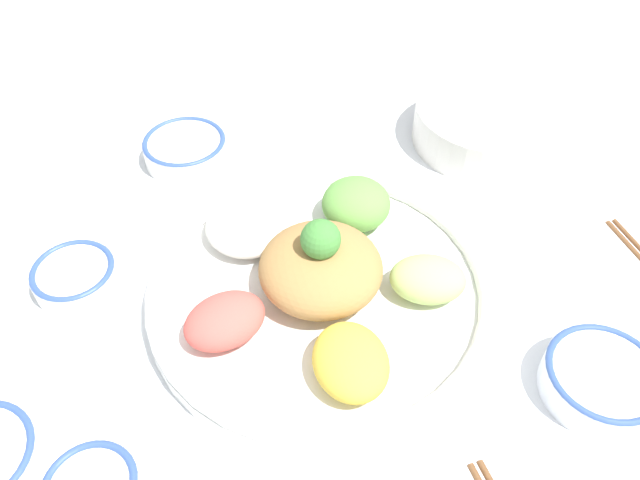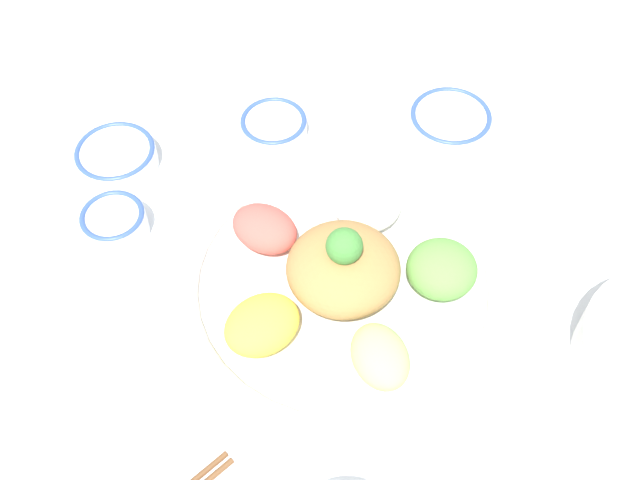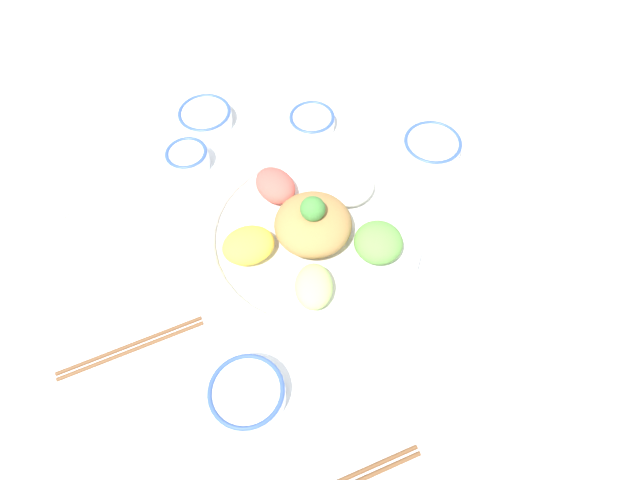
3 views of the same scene
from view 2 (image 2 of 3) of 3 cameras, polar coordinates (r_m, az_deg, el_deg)
The scene contains 6 objects.
ground_plane at distance 0.93m, azimuth 2.51°, elevation -5.76°, with size 2.40×2.40×0.00m, color white.
salad_platter at distance 0.92m, azimuth 1.83°, elevation -3.01°, with size 0.40×0.40×0.12m.
sauce_bowl_red at distance 1.11m, azimuth -3.53°, elevation 8.65°, with size 0.10×0.10×0.03m.
rice_bowl_blue at distance 1.10m, azimuth -15.24°, elevation 6.13°, with size 0.11×0.11×0.04m.
sauce_bowl_dark at distance 1.12m, azimuth 9.86°, elevation 8.86°, with size 0.12×0.12×0.04m.
rice_bowl_plain at distance 1.02m, azimuth -15.38°, elevation 1.28°, with size 0.08×0.08×0.04m.
Camera 2 is at (-0.09, -0.46, 0.80)m, focal length 42.00 mm.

